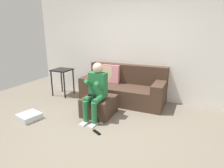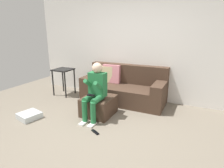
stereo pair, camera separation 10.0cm
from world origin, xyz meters
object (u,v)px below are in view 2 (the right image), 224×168
person_seated (95,89)px  remote_near_ottoman (95,132)px  side_table (63,74)px  couch_sectional (124,88)px  ottoman (99,106)px  storage_bin (29,116)px

person_seated → remote_near_ottoman: person_seated is taller
person_seated → side_table: (-1.52, 0.90, -0.05)m
person_seated → remote_near_ottoman: (0.28, -0.52, -0.61)m
remote_near_ottoman → person_seated: bearing=145.9°
couch_sectional → ottoman: (-0.18, -0.96, -0.14)m
couch_sectional → storage_bin: couch_sectional is taller
couch_sectional → storage_bin: size_ratio=5.23×
side_table → person_seated: bearing=-30.8°
ottoman → person_seated: 0.46m
couch_sectional → storage_bin: (-1.36, -1.73, -0.28)m
couch_sectional → ottoman: 0.98m
ottoman → storage_bin: size_ratio=1.69×
side_table → remote_near_ottoman: 2.36m
person_seated → storage_bin: (-1.21, -0.60, -0.56)m
remote_near_ottoman → couch_sectional: bearing=122.1°
couch_sectional → side_table: 1.70m
ottoman → remote_near_ottoman: (0.31, -0.69, -0.18)m
storage_bin → ottoman: bearing=33.1°
person_seated → side_table: bearing=149.2°
person_seated → storage_bin: 1.46m
side_table → couch_sectional: bearing=7.8°
person_seated → remote_near_ottoman: bearing=-61.9°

